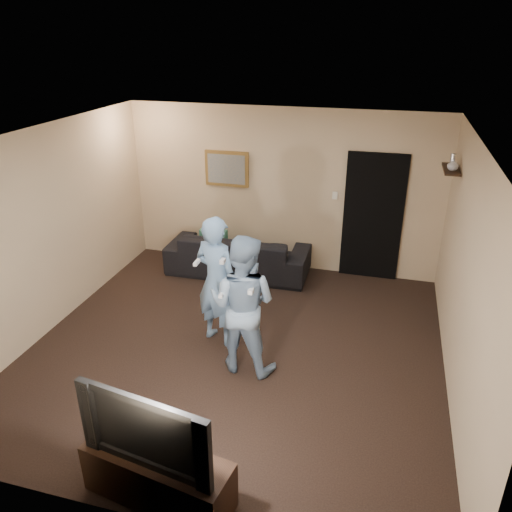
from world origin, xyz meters
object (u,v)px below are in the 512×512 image
(tv_console, at_px, (158,476))
(wii_player_right, at_px, (243,304))
(television, at_px, (152,424))
(sofa, at_px, (238,254))
(wii_player_left, at_px, (217,281))

(tv_console, height_order, wii_player_right, wii_player_right)
(tv_console, height_order, television, television)
(television, bearing_deg, tv_console, 0.00)
(sofa, bearing_deg, television, 97.55)
(sofa, relative_size, television, 1.91)
(tv_console, distance_m, wii_player_right, 2.05)
(wii_player_right, bearing_deg, sofa, 108.43)
(tv_console, relative_size, wii_player_left, 0.77)
(tv_console, height_order, wii_player_left, wii_player_left)
(wii_player_left, height_order, wii_player_right, wii_player_left)
(sofa, relative_size, wii_player_right, 1.36)
(tv_console, xyz_separation_m, television, (0.00, 0.00, 0.57))
(tv_console, bearing_deg, sofa, 107.54)
(sofa, relative_size, wii_player_left, 1.35)
(wii_player_left, bearing_deg, television, -82.72)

